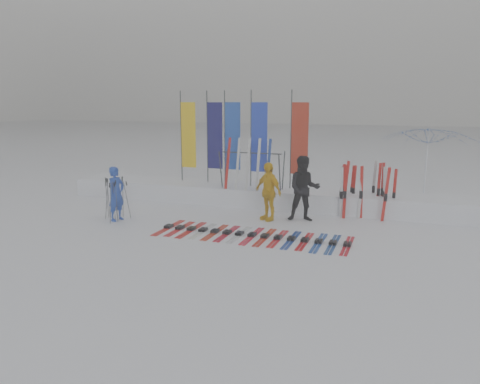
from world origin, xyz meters
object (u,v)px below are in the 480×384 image
at_px(person_blue, 116,194).
at_px(person_yellow, 268,191).
at_px(person_black, 304,189).
at_px(tent_canopy, 427,166).
at_px(ski_rack, 252,165).
at_px(ski_row, 252,235).

relative_size(person_blue, person_yellow, 0.93).
relative_size(person_black, tent_canopy, 0.64).
bearing_deg(tent_canopy, ski_rack, -158.83).
bearing_deg(person_black, person_yellow, 179.82).
bearing_deg(person_blue, ski_row, -82.38).
distance_m(person_black, person_yellow, 1.04).
bearing_deg(ski_rack, ski_row, -71.47).
bearing_deg(ski_rack, person_blue, -135.64).
height_order(person_black, tent_canopy, tent_canopy).
relative_size(person_blue, ski_row, 0.32).
bearing_deg(person_yellow, ski_rack, 154.35).
relative_size(ski_row, ski_rack, 2.46).
xyz_separation_m(person_blue, person_yellow, (4.14, 1.53, 0.06)).
distance_m(tent_canopy, ski_rack, 5.78).
distance_m(person_blue, person_black, 5.45).
bearing_deg(person_yellow, person_blue, -128.60).
bearing_deg(ski_rack, tent_canopy, 21.17).
relative_size(person_black, ski_rack, 0.93).
xyz_separation_m(person_blue, person_black, (5.15, 1.80, 0.16)).
distance_m(person_black, ski_row, 2.41).
distance_m(person_black, ski_rack, 2.42).
height_order(tent_canopy, ski_row, tent_canopy).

